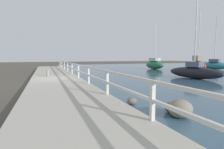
{
  "coord_description": "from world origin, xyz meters",
  "views": [
    {
      "loc": [
        -0.79,
        -13.21,
        1.86
      ],
      "look_at": [
        3.1,
        -3.21,
        0.79
      ],
      "focal_mm": 28.0,
      "sensor_mm": 36.0,
      "label": 1
    }
  ],
  "objects_px": {
    "sailboat_teal": "(214,65)",
    "sailboat_red": "(198,65)",
    "sailboat_black": "(194,72)",
    "mooring_bollard": "(48,73)",
    "sailboat_green": "(155,64)"
  },
  "relations": [
    {
      "from": "sailboat_teal",
      "to": "sailboat_red",
      "type": "xyz_separation_m",
      "value": [
        -4.68,
        -1.29,
        0.2
      ]
    },
    {
      "from": "mooring_bollard",
      "to": "sailboat_red",
      "type": "relative_size",
      "value": 0.07
    },
    {
      "from": "sailboat_black",
      "to": "sailboat_teal",
      "type": "height_order",
      "value": "sailboat_teal"
    },
    {
      "from": "sailboat_black",
      "to": "sailboat_teal",
      "type": "bearing_deg",
      "value": 19.68
    },
    {
      "from": "mooring_bollard",
      "to": "sailboat_green",
      "type": "bearing_deg",
      "value": 26.92
    },
    {
      "from": "sailboat_black",
      "to": "sailboat_teal",
      "type": "xyz_separation_m",
      "value": [
        11.59,
        7.28,
        0.07
      ]
    },
    {
      "from": "mooring_bollard",
      "to": "sailboat_teal",
      "type": "xyz_separation_m",
      "value": [
        23.45,
        3.81,
        0.06
      ]
    },
    {
      "from": "sailboat_teal",
      "to": "sailboat_red",
      "type": "height_order",
      "value": "sailboat_red"
    },
    {
      "from": "mooring_bollard",
      "to": "sailboat_black",
      "type": "xyz_separation_m",
      "value": [
        11.86,
        -3.47,
        -0.01
      ]
    },
    {
      "from": "sailboat_green",
      "to": "sailboat_red",
      "type": "relative_size",
      "value": 0.92
    },
    {
      "from": "sailboat_red",
      "to": "sailboat_green",
      "type": "bearing_deg",
      "value": 137.74
    },
    {
      "from": "sailboat_black",
      "to": "sailboat_green",
      "type": "xyz_separation_m",
      "value": [
        3.95,
        11.5,
        0.16
      ]
    },
    {
      "from": "sailboat_black",
      "to": "sailboat_green",
      "type": "bearing_deg",
      "value": 58.58
    },
    {
      "from": "sailboat_teal",
      "to": "sailboat_red",
      "type": "distance_m",
      "value": 4.86
    },
    {
      "from": "sailboat_black",
      "to": "sailboat_green",
      "type": "relative_size",
      "value": 0.88
    }
  ]
}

